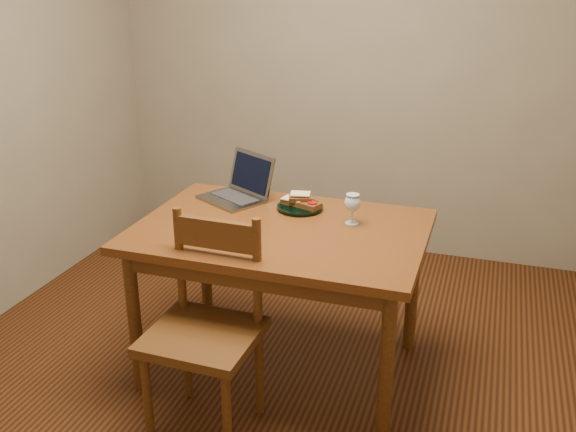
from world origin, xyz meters
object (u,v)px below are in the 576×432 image
(laptop, at_px, (241,187))
(chair, at_px, (205,321))
(table, at_px, (281,244))
(milk_glass, at_px, (352,209))
(plate, at_px, (300,207))

(laptop, bearing_deg, chair, -48.73)
(table, xyz_separation_m, milk_glass, (0.30, 0.14, 0.16))
(laptop, bearing_deg, plate, 18.79)
(table, xyz_separation_m, plate, (0.02, 0.24, 0.10))
(plate, distance_m, laptop, 0.35)
(chair, xyz_separation_m, laptop, (-0.17, 0.81, 0.30))
(plate, distance_m, milk_glass, 0.31)
(milk_glass, relative_size, laptop, 0.36)
(milk_glass, bearing_deg, plate, 159.83)
(chair, distance_m, plate, 0.80)
(table, relative_size, laptop, 3.20)
(table, relative_size, plate, 5.77)
(laptop, bearing_deg, milk_glass, 14.47)
(plate, height_order, laptop, laptop)
(chair, bearing_deg, milk_glass, 56.13)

